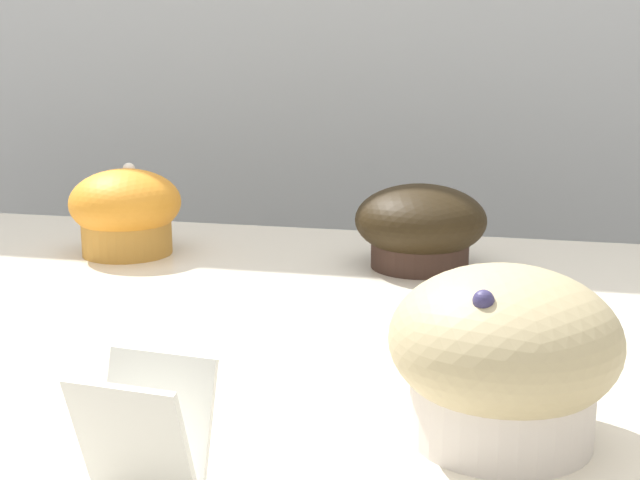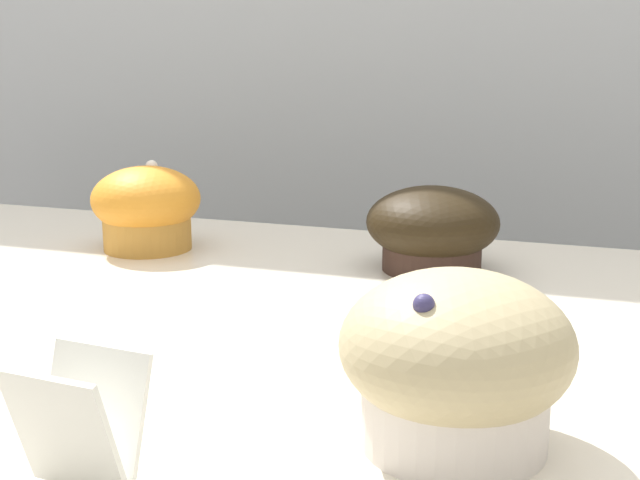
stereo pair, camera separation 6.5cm
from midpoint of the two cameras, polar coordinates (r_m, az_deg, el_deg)
The scene contains 5 objects.
wall_back at distance 1.17m, azimuth 5.08°, elevation 4.58°, with size 3.20×0.10×1.80m, color #B2B7BC.
muffin_front_center at distance 0.43m, azimuth 13.01°, elevation -7.66°, with size 0.11×0.11×0.09m.
muffin_back_left at distance 0.74m, azimuth 9.71°, elevation 0.68°, with size 0.11×0.11×0.07m.
muffin_back_right at distance 0.81m, azimuth -8.83°, elevation 2.05°, with size 0.10×0.10×0.08m.
price_card at distance 0.39m, azimuth -10.53°, elevation -11.62°, with size 0.05×0.05×0.06m.
Camera 2 is at (0.30, -0.51, 1.08)m, focal length 50.00 mm.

